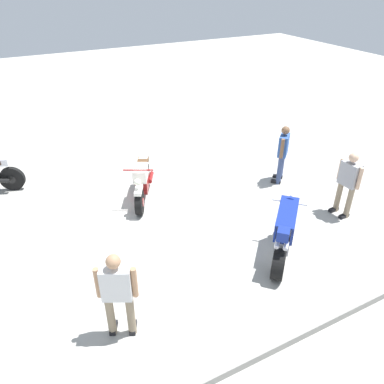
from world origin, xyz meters
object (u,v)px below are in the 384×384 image
motorcycle_cream_vintage (142,181)px  person_in_gray_shirt (348,181)px  person_in_white_shirt (117,292)px  person_in_blue_shirt (283,151)px  motorcycle_blue_sportbike (285,231)px

motorcycle_cream_vintage → person_in_gray_shirt: person_in_gray_shirt is taller
person_in_white_shirt → person_in_gray_shirt: size_ratio=1.02×
person_in_blue_shirt → person_in_gray_shirt: (-0.30, 1.94, 0.01)m
motorcycle_blue_sportbike → person_in_blue_shirt: (-1.89, -2.47, 0.29)m
person_in_white_shirt → motorcycle_blue_sportbike: bearing=-57.4°
motorcycle_cream_vintage → person_in_white_shirt: bearing=1.4°
person_in_blue_shirt → person_in_gray_shirt: 1.97m
motorcycle_blue_sportbike → person_in_gray_shirt: (-2.19, -0.52, 0.29)m
motorcycle_cream_vintage → motorcycle_blue_sportbike: size_ratio=1.19×
person_in_gray_shirt → person_in_white_shirt: bearing=6.3°
person_in_blue_shirt → person_in_white_shirt: person_in_white_shirt is taller
motorcycle_blue_sportbike → person_in_white_shirt: person_in_white_shirt is taller
person_in_gray_shirt → motorcycle_blue_sportbike: bearing=10.9°
motorcycle_cream_vintage → person_in_gray_shirt: size_ratio=1.14×
person_in_white_shirt → motorcycle_cream_vintage: bearing=1.0°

